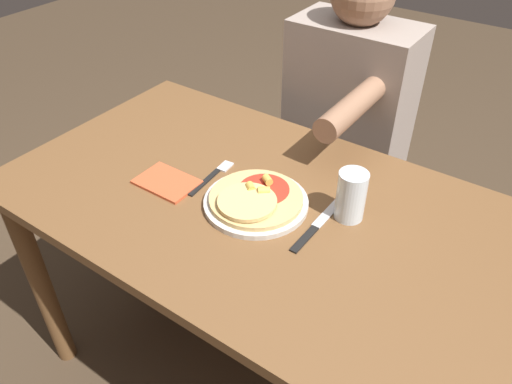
% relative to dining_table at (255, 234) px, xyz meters
% --- Properties ---
extents(ground_plane, '(8.00, 8.00, 0.00)m').
position_rel_dining_table_xyz_m(ground_plane, '(0.00, 0.00, -0.65)').
color(ground_plane, '#423323').
extents(dining_table, '(1.30, 0.75, 0.76)m').
position_rel_dining_table_xyz_m(dining_table, '(0.00, 0.00, 0.00)').
color(dining_table, brown).
rests_on(dining_table, ground_plane).
extents(plate, '(0.26, 0.26, 0.01)m').
position_rel_dining_table_xyz_m(plate, '(0.01, -0.02, 0.12)').
color(plate, beige).
rests_on(plate, dining_table).
extents(pizza, '(0.23, 0.23, 0.04)m').
position_rel_dining_table_xyz_m(pizza, '(0.01, -0.02, 0.14)').
color(pizza, tan).
rests_on(pizza, plate).
extents(fork, '(0.03, 0.18, 0.00)m').
position_rel_dining_table_xyz_m(fork, '(-0.15, 0.02, 0.12)').
color(fork, black).
rests_on(fork, dining_table).
extents(knife, '(0.02, 0.22, 0.00)m').
position_rel_dining_table_xyz_m(knife, '(0.18, -0.00, 0.12)').
color(knife, black).
rests_on(knife, dining_table).
extents(drinking_glass, '(0.07, 0.07, 0.12)m').
position_rel_dining_table_xyz_m(drinking_glass, '(0.22, 0.07, 0.18)').
color(drinking_glass, silver).
rests_on(drinking_glass, dining_table).
extents(napkin, '(0.16, 0.11, 0.01)m').
position_rel_dining_table_xyz_m(napkin, '(-0.23, -0.08, 0.12)').
color(napkin, '#C6512D').
rests_on(napkin, dining_table).
extents(person_diner, '(0.39, 0.52, 1.21)m').
position_rel_dining_table_xyz_m(person_diner, '(-0.04, 0.60, 0.06)').
color(person_diner, '#2D2D38').
rests_on(person_diner, ground_plane).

